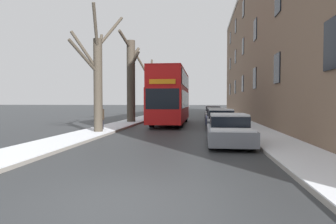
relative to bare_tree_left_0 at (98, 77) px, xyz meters
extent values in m
plane|color=#303335|center=(4.63, -11.56, -3.42)|extent=(320.00, 320.00, 0.00)
cube|color=gray|center=(-0.31, 41.44, -3.35)|extent=(2.22, 130.00, 0.13)
cube|color=white|center=(-0.31, 41.44, -3.27)|extent=(2.20, 130.00, 0.03)
cube|color=gray|center=(9.57, 41.44, -3.35)|extent=(2.22, 130.00, 0.13)
cube|color=white|center=(9.57, 41.44, -3.27)|extent=(2.20, 130.00, 0.03)
cube|color=#7A604C|center=(15.18, 13.34, 4.37)|extent=(9.00, 53.14, 15.58)
cube|color=black|center=(10.65, -6.15, 0.53)|extent=(0.08, 1.40, 1.80)
cube|color=black|center=(10.65, 1.65, 0.53)|extent=(0.08, 1.40, 1.80)
cube|color=black|center=(10.65, 9.44, 0.53)|extent=(0.08, 1.40, 1.80)
cube|color=black|center=(10.65, 17.24, 0.53)|extent=(0.08, 1.40, 1.80)
cube|color=black|center=(10.65, 25.03, 0.53)|extent=(0.08, 1.40, 1.80)
cube|color=black|center=(10.65, 32.82, 0.53)|extent=(0.08, 1.40, 1.80)
cube|color=black|center=(10.65, 9.44, 4.68)|extent=(0.08, 1.40, 1.80)
cube|color=black|center=(10.65, 17.24, 4.68)|extent=(0.08, 1.40, 1.80)
cube|color=black|center=(10.65, 25.03, 4.68)|extent=(0.08, 1.40, 1.80)
cube|color=black|center=(10.65, 32.82, 4.68)|extent=(0.08, 1.40, 1.80)
cube|color=black|center=(10.65, 17.24, 8.84)|extent=(0.08, 1.40, 1.80)
cube|color=black|center=(10.65, 25.03, 8.84)|extent=(0.08, 1.40, 1.80)
cube|color=black|center=(10.65, 32.82, 8.84)|extent=(0.08, 1.40, 1.80)
cylinder|color=#423A30|center=(0.03, -0.01, -0.60)|extent=(0.51, 0.51, 5.63)
cylinder|color=#423A30|center=(-0.66, -0.29, 1.46)|extent=(1.58, 0.78, 2.31)
cylinder|color=#423A30|center=(-0.47, -0.86, 1.03)|extent=(1.21, 1.90, 1.81)
cylinder|color=#423A30|center=(0.44, 1.13, 2.88)|extent=(1.05, 2.44, 2.42)
cylinder|color=#423A30|center=(-0.07, 0.63, 1.85)|extent=(0.40, 1.45, 1.84)
cylinder|color=#423A30|center=(0.14, -0.64, 2.69)|extent=(0.44, 1.45, 2.55)
cylinder|color=#423A30|center=(-0.13, 8.86, 0.24)|extent=(0.74, 0.74, 7.32)
cylinder|color=#423A30|center=(-0.41, 7.99, 3.79)|extent=(0.85, 1.94, 1.44)
cylinder|color=#423A30|center=(0.29, 8.54, 2.21)|extent=(1.15, 0.96, 1.44)
cylinder|color=#423A30|center=(0.10, 9.39, 2.82)|extent=(0.77, 1.34, 1.30)
cylinder|color=#423A30|center=(0.06, 18.02, -0.74)|extent=(0.70, 0.70, 5.36)
cylinder|color=#423A30|center=(0.00, 18.73, 2.16)|extent=(0.38, 1.67, 3.09)
cylinder|color=#423A30|center=(-0.62, 17.29, 2.36)|extent=(1.68, 1.76, 2.89)
cylinder|color=#423A30|center=(1.32, 18.12, 1.74)|extent=(2.71, 0.47, 2.37)
cube|color=red|center=(3.49, 8.22, -1.79)|extent=(2.54, 10.94, 2.57)
cube|color=red|center=(3.49, 8.22, 0.24)|extent=(2.49, 10.72, 1.49)
cube|color=#B31212|center=(3.49, 8.22, 1.04)|extent=(2.49, 10.72, 0.12)
cube|color=black|center=(3.49, 8.22, -1.30)|extent=(2.57, 9.63, 1.33)
cube|color=black|center=(3.49, 8.22, 0.31)|extent=(2.57, 9.63, 1.13)
cube|color=black|center=(3.49, 2.77, -1.30)|extent=(2.29, 0.06, 1.40)
cube|color=orange|center=(3.49, 2.76, -0.14)|extent=(1.78, 0.05, 0.32)
cylinder|color=black|center=(2.39, 4.94, -2.92)|extent=(0.30, 1.00, 1.00)
cylinder|color=black|center=(4.59, 4.94, -2.92)|extent=(0.30, 1.00, 1.00)
cylinder|color=black|center=(2.39, 11.29, -2.92)|extent=(0.30, 1.00, 1.00)
cylinder|color=black|center=(4.59, 11.29, -2.92)|extent=(0.30, 1.00, 1.00)
cube|color=slate|center=(7.36, -3.54, -2.94)|extent=(1.89, 4.59, 0.61)
cube|color=black|center=(7.36, -3.36, -2.38)|extent=(1.63, 2.30, 0.52)
cube|color=white|center=(7.36, -3.36, -2.07)|extent=(1.59, 2.18, 0.09)
cube|color=white|center=(7.36, -5.17, -2.60)|extent=(1.70, 1.20, 0.07)
cylinder|color=black|center=(6.53, -4.92, -3.08)|extent=(0.20, 0.66, 0.66)
cylinder|color=black|center=(8.20, -4.92, -3.08)|extent=(0.20, 0.66, 0.66)
cylinder|color=black|center=(6.53, -2.16, -3.08)|extent=(0.20, 0.66, 0.66)
cylinder|color=black|center=(8.20, -2.16, -3.08)|extent=(0.20, 0.66, 0.66)
cube|color=#474C56|center=(7.36, 2.40, -2.94)|extent=(1.79, 4.02, 0.62)
cube|color=black|center=(7.36, 2.56, -2.33)|extent=(1.54, 2.01, 0.58)
cube|color=white|center=(7.36, 2.56, -2.00)|extent=(1.51, 1.91, 0.08)
cube|color=white|center=(7.36, 0.97, -2.59)|extent=(1.61, 1.05, 0.06)
cylinder|color=black|center=(6.58, 1.19, -3.10)|extent=(0.20, 0.63, 0.63)
cylinder|color=black|center=(8.15, 1.19, -3.10)|extent=(0.20, 0.63, 0.63)
cylinder|color=black|center=(6.58, 3.60, -3.10)|extent=(0.20, 0.63, 0.63)
cylinder|color=black|center=(8.15, 3.60, -3.10)|extent=(0.20, 0.63, 0.63)
cube|color=navy|center=(7.36, 7.69, -2.97)|extent=(1.83, 4.26, 0.56)
cube|color=black|center=(7.36, 7.86, -2.39)|extent=(1.57, 2.13, 0.60)
cube|color=white|center=(7.36, 7.86, -2.06)|extent=(1.54, 2.02, 0.06)
cube|color=white|center=(7.36, 6.18, -2.67)|extent=(1.65, 1.11, 0.04)
cylinder|color=black|center=(6.56, 6.41, -3.11)|extent=(0.20, 0.61, 0.61)
cylinder|color=black|center=(8.17, 6.41, -3.11)|extent=(0.20, 0.61, 0.61)
cylinder|color=black|center=(6.56, 8.97, -3.11)|extent=(0.20, 0.61, 0.61)
cylinder|color=black|center=(8.17, 8.97, -3.11)|extent=(0.20, 0.61, 0.61)
cube|color=#9EA3AD|center=(7.36, 12.86, -2.95)|extent=(1.79, 3.97, 0.59)
cube|color=black|center=(7.36, 13.02, -2.38)|extent=(1.54, 1.99, 0.55)
cube|color=white|center=(7.36, 13.02, -2.08)|extent=(1.50, 1.89, 0.05)
cube|color=white|center=(7.36, 11.46, -2.63)|extent=(1.61, 1.04, 0.04)
cylinder|color=black|center=(6.58, 11.67, -3.10)|extent=(0.20, 0.63, 0.63)
cylinder|color=black|center=(8.15, 11.67, -3.10)|extent=(0.20, 0.63, 0.63)
cylinder|color=black|center=(6.58, 14.06, -3.10)|extent=(0.20, 0.63, 0.63)
cylinder|color=black|center=(8.15, 14.06, -3.10)|extent=(0.20, 0.63, 0.63)
cube|color=black|center=(7.36, 17.82, -2.95)|extent=(1.87, 4.22, 0.59)
cube|color=black|center=(7.36, 17.99, -2.35)|extent=(1.61, 2.11, 0.62)
cube|color=white|center=(7.36, 17.99, -1.99)|extent=(1.57, 2.00, 0.10)
cube|color=white|center=(7.36, 16.32, -2.62)|extent=(1.68, 1.10, 0.08)
cylinder|color=black|center=(6.54, 16.55, -3.09)|extent=(0.20, 0.65, 0.65)
cylinder|color=black|center=(8.19, 16.55, -3.09)|extent=(0.20, 0.65, 0.65)
cylinder|color=black|center=(6.54, 19.08, -3.09)|extent=(0.20, 0.65, 0.65)
cylinder|color=black|center=(8.19, 19.08, -3.09)|extent=(0.20, 0.65, 0.65)
cylinder|color=black|center=(-0.25, 1.16, -3.03)|extent=(0.17, 0.17, 0.78)
cylinder|color=black|center=(-0.19, 1.31, -3.03)|extent=(0.17, 0.17, 0.78)
cylinder|color=#2D2319|center=(-0.22, 1.24, -2.30)|extent=(0.36, 0.36, 0.68)
sphere|color=#8C6647|center=(-0.22, 1.24, -1.85)|extent=(0.22, 0.22, 0.22)
camera|label=1|loc=(6.19, -17.15, -1.48)|focal=32.00mm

